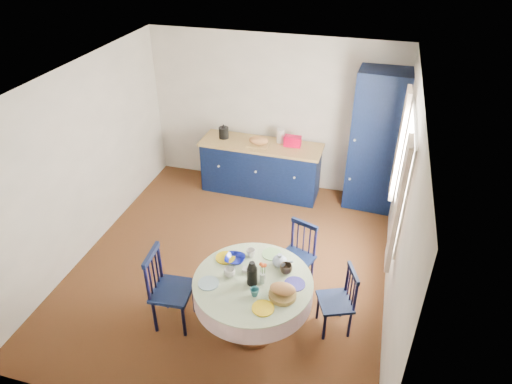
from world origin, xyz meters
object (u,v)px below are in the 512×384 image
at_px(pantry_cabinet, 377,142).
at_px(dining_table, 254,289).
at_px(chair_right, 339,300).
at_px(cobalt_bowl, 235,259).
at_px(mug_b, 255,292).
at_px(chair_far, 297,256).
at_px(mug_a, 229,273).
at_px(mug_d, 251,253).
at_px(mug_c, 286,269).
at_px(chair_left, 168,289).
at_px(kitchen_counter, 261,167).

relative_size(pantry_cabinet, dining_table, 1.72).
height_order(chair_right, cobalt_bowl, chair_right).
distance_m(chair_right, mug_b, 1.03).
bearing_deg(cobalt_bowl, chair_far, 47.52).
xyz_separation_m(mug_a, mug_d, (0.13, 0.36, -0.00)).
distance_m(chair_far, mug_c, 0.77).
distance_m(chair_left, mug_c, 1.32).
bearing_deg(dining_table, cobalt_bowl, 139.12).
xyz_separation_m(pantry_cabinet, chair_far, (-0.76, -2.11, -0.64)).
distance_m(mug_a, mug_c, 0.60).
height_order(pantry_cabinet, chair_far, pantry_cabinet).
relative_size(dining_table, chair_left, 1.28).
distance_m(kitchen_counter, chair_far, 2.25).
height_order(pantry_cabinet, mug_a, pantry_cabinet).
bearing_deg(cobalt_bowl, mug_b, -51.86).
bearing_deg(kitchen_counter, chair_left, -93.51).
bearing_deg(mug_d, mug_a, -109.57).
xyz_separation_m(pantry_cabinet, chair_left, (-2.01, -3.10, -0.59)).
relative_size(dining_table, mug_b, 13.39).
bearing_deg(mug_b, mug_d, 109.76).
bearing_deg(chair_left, chair_far, -56.22).
relative_size(pantry_cabinet, mug_b, 23.06).
bearing_deg(mug_b, chair_far, 77.59).
xyz_separation_m(kitchen_counter, pantry_cabinet, (1.76, 0.10, 0.64)).
height_order(dining_table, chair_far, dining_table).
bearing_deg(mug_d, mug_b, -70.24).
distance_m(mug_c, cobalt_bowl, 0.58).
height_order(kitchen_counter, cobalt_bowl, kitchen_counter).
bearing_deg(mug_a, dining_table, -0.86).
bearing_deg(pantry_cabinet, kitchen_counter, -173.27).
bearing_deg(mug_d, chair_left, -150.06).
relative_size(kitchen_counter, mug_b, 20.74).
relative_size(mug_b, cobalt_bowl, 0.43).
relative_size(kitchen_counter, cobalt_bowl, 8.90).
relative_size(pantry_cabinet, chair_far, 2.48).
height_order(mug_a, mug_b, mug_a).
relative_size(pantry_cabinet, mug_c, 16.28).
bearing_deg(dining_table, mug_c, 35.70).
xyz_separation_m(chair_far, mug_a, (-0.57, -0.88, 0.37)).
relative_size(chair_right, mug_c, 6.21).
height_order(chair_left, chair_far, chair_left).
xyz_separation_m(kitchen_counter, mug_b, (0.76, -3.10, 0.36)).
bearing_deg(mug_c, kitchen_counter, 110.32).
bearing_deg(pantry_cabinet, mug_c, -101.87).
xyz_separation_m(chair_far, cobalt_bowl, (-0.59, -0.64, 0.35)).
bearing_deg(chair_left, pantry_cabinet, -37.44).
distance_m(kitchen_counter, cobalt_bowl, 2.71).
relative_size(chair_left, mug_a, 8.27).
distance_m(mug_b, mug_d, 0.60).
bearing_deg(chair_left, mug_a, -85.67).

